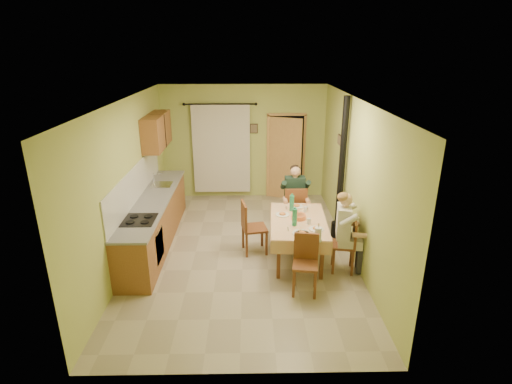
{
  "coord_description": "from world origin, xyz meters",
  "views": [
    {
      "loc": [
        0.13,
        -6.69,
        3.63
      ],
      "look_at": [
        0.25,
        0.1,
        1.15
      ],
      "focal_mm": 28.0,
      "sensor_mm": 36.0,
      "label": 1
    }
  ],
  "objects_px": {
    "dining_table": "(298,239)",
    "man_right": "(345,223)",
    "stove_flue": "(340,189)",
    "man_far": "(295,192)",
    "chair_near": "(305,275)",
    "chair_left": "(254,237)",
    "chair_right": "(343,255)",
    "chair_far": "(294,219)"
  },
  "relations": [
    {
      "from": "chair_far",
      "to": "stove_flue",
      "type": "distance_m",
      "value": 1.15
    },
    {
      "from": "man_right",
      "to": "chair_near",
      "type": "bearing_deg",
      "value": 140.66
    },
    {
      "from": "stove_flue",
      "to": "man_right",
      "type": "bearing_deg",
      "value": -98.05
    },
    {
      "from": "chair_near",
      "to": "chair_left",
      "type": "height_order",
      "value": "chair_left"
    },
    {
      "from": "chair_far",
      "to": "chair_left",
      "type": "bearing_deg",
      "value": -136.26
    },
    {
      "from": "chair_far",
      "to": "man_far",
      "type": "bearing_deg",
      "value": 90.0
    },
    {
      "from": "man_right",
      "to": "stove_flue",
      "type": "distance_m",
      "value": 1.32
    },
    {
      "from": "chair_right",
      "to": "man_right",
      "type": "relative_size",
      "value": 0.67
    },
    {
      "from": "dining_table",
      "to": "man_right",
      "type": "relative_size",
      "value": 1.21
    },
    {
      "from": "chair_left",
      "to": "chair_near",
      "type": "bearing_deg",
      "value": 19.62
    },
    {
      "from": "chair_near",
      "to": "chair_right",
      "type": "distance_m",
      "value": 0.98
    },
    {
      "from": "stove_flue",
      "to": "chair_left",
      "type": "bearing_deg",
      "value": -160.15
    },
    {
      "from": "man_right",
      "to": "stove_flue",
      "type": "xyz_separation_m",
      "value": [
        0.18,
        1.3,
        0.15
      ]
    },
    {
      "from": "chair_far",
      "to": "chair_left",
      "type": "xyz_separation_m",
      "value": [
        -0.84,
        -0.84,
        -0.0
      ]
    },
    {
      "from": "chair_left",
      "to": "man_right",
      "type": "distance_m",
      "value": 1.76
    },
    {
      "from": "chair_near",
      "to": "chair_left",
      "type": "xyz_separation_m",
      "value": [
        -0.78,
        1.32,
        0.0
      ]
    },
    {
      "from": "man_far",
      "to": "chair_near",
      "type": "bearing_deg",
      "value": -93.01
    },
    {
      "from": "chair_right",
      "to": "chair_left",
      "type": "height_order",
      "value": "chair_left"
    },
    {
      "from": "chair_far",
      "to": "man_far",
      "type": "height_order",
      "value": "man_far"
    },
    {
      "from": "chair_near",
      "to": "stove_flue",
      "type": "height_order",
      "value": "stove_flue"
    },
    {
      "from": "chair_right",
      "to": "stove_flue",
      "type": "xyz_separation_m",
      "value": [
        0.17,
        1.3,
        0.74
      ]
    },
    {
      "from": "chair_right",
      "to": "man_far",
      "type": "height_order",
      "value": "man_far"
    },
    {
      "from": "chair_far",
      "to": "man_right",
      "type": "bearing_deg",
      "value": -67.79
    },
    {
      "from": "dining_table",
      "to": "stove_flue",
      "type": "distance_m",
      "value": 1.42
    },
    {
      "from": "chair_left",
      "to": "man_right",
      "type": "xyz_separation_m",
      "value": [
        1.51,
        -0.69,
        0.59
      ]
    },
    {
      "from": "man_far",
      "to": "man_right",
      "type": "relative_size",
      "value": 1.0
    },
    {
      "from": "chair_right",
      "to": "chair_left",
      "type": "xyz_separation_m",
      "value": [
        -1.52,
        0.69,
        0.0
      ]
    },
    {
      "from": "chair_right",
      "to": "man_right",
      "type": "bearing_deg",
      "value": 90.0
    },
    {
      "from": "chair_near",
      "to": "man_far",
      "type": "bearing_deg",
      "value": -82.57
    },
    {
      "from": "chair_right",
      "to": "chair_far",
      "type": "bearing_deg",
      "value": 33.7
    },
    {
      "from": "dining_table",
      "to": "chair_right",
      "type": "distance_m",
      "value": 0.85
    },
    {
      "from": "chair_left",
      "to": "man_far",
      "type": "bearing_deg",
      "value": 124.68
    },
    {
      "from": "chair_near",
      "to": "man_far",
      "type": "xyz_separation_m",
      "value": [
        0.07,
        2.18,
        0.59
      ]
    },
    {
      "from": "chair_near",
      "to": "man_right",
      "type": "height_order",
      "value": "man_right"
    },
    {
      "from": "chair_right",
      "to": "stove_flue",
      "type": "distance_m",
      "value": 1.51
    },
    {
      "from": "dining_table",
      "to": "man_right",
      "type": "height_order",
      "value": "man_right"
    },
    {
      "from": "dining_table",
      "to": "chair_far",
      "type": "xyz_separation_m",
      "value": [
        0.06,
        1.11,
        -0.09
      ]
    },
    {
      "from": "man_far",
      "to": "stove_flue",
      "type": "distance_m",
      "value": 0.9
    },
    {
      "from": "chair_left",
      "to": "man_far",
      "type": "distance_m",
      "value": 1.34
    },
    {
      "from": "chair_near",
      "to": "man_far",
      "type": "relative_size",
      "value": 0.67
    },
    {
      "from": "dining_table",
      "to": "chair_left",
      "type": "distance_m",
      "value": 0.84
    },
    {
      "from": "man_far",
      "to": "stove_flue",
      "type": "xyz_separation_m",
      "value": [
        0.85,
        -0.25,
        0.15
      ]
    }
  ]
}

